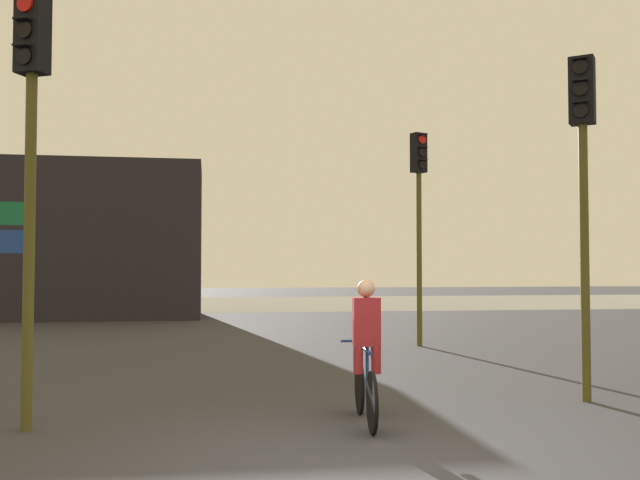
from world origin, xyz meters
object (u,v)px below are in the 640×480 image
object	(u,v)px
traffic_light_near_left	(31,126)
distant_building	(37,241)
traffic_light_far_right	(419,199)
cyclist	(366,351)
traffic_light_near_right	(583,161)

from	to	relation	value
traffic_light_near_left	distant_building	bearing A→B (deg)	-52.03
traffic_light_far_right	cyclist	distance (m)	8.69
traffic_light_near_left	traffic_light_far_right	distance (m)	10.02
traffic_light_near_left	traffic_light_far_right	world-z (taller)	traffic_light_far_right
distant_building	traffic_light_near_left	bearing A→B (deg)	-77.54
traffic_light_near_right	cyclist	distance (m)	4.05
traffic_light_near_left	traffic_light_near_right	world-z (taller)	traffic_light_near_left
distant_building	cyclist	size ratio (longest dim) A/B	6.74
traffic_light_near_right	cyclist	size ratio (longest dim) A/B	2.68
cyclist	distant_building	bearing A→B (deg)	117.49
cyclist	traffic_light_near_left	bearing A→B (deg)	-179.39
distant_building	cyclist	distance (m)	20.27
distant_building	cyclist	world-z (taller)	distant_building
traffic_light_far_right	cyclist	xyz separation A→B (m)	(-3.00, -7.75, -2.52)
traffic_light_near_right	cyclist	world-z (taller)	traffic_light_near_right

